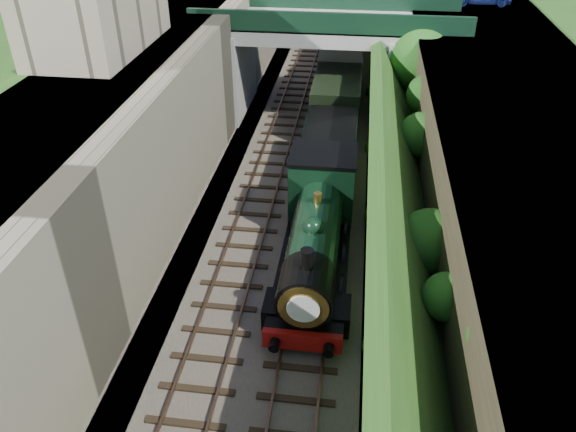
{
  "coord_description": "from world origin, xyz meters",
  "views": [
    {
      "loc": [
        2.47,
        -10.84,
        14.74
      ],
      "look_at": [
        0.0,
        8.0,
        2.33
      ],
      "focal_mm": 35.0,
      "sensor_mm": 36.0,
      "label": 1
    }
  ],
  "objects": [
    {
      "name": "ground",
      "position": [
        0.0,
        0.0,
        0.0
      ],
      "size": [
        160.0,
        160.0,
        0.0
      ],
      "primitive_type": "plane",
      "color": "#1E4714",
      "rests_on": "ground"
    },
    {
      "name": "trackbed",
      "position": [
        0.0,
        20.0,
        0.1
      ],
      "size": [
        10.0,
        90.0,
        0.2
      ],
      "primitive_type": "cube",
      "color": "#473F38",
      "rests_on": "ground"
    },
    {
      "name": "retaining_wall",
      "position": [
        -5.5,
        20.0,
        3.5
      ],
      "size": [
        1.0,
        90.0,
        7.0
      ],
      "primitive_type": "cube",
      "color": "#756B56",
      "rests_on": "ground"
    },
    {
      "name": "street_plateau_left",
      "position": [
        -9.0,
        20.0,
        3.5
      ],
      "size": [
        6.0,
        90.0,
        7.0
      ],
      "primitive_type": "cube",
      "color": "#262628",
      "rests_on": "ground"
    },
    {
      "name": "street_plateau_right",
      "position": [
        9.5,
        20.0,
        3.12
      ],
      "size": [
        8.0,
        90.0,
        6.25
      ],
      "primitive_type": "cube",
      "color": "#262628",
      "rests_on": "ground"
    },
    {
      "name": "embankment_slope",
      "position": [
        5.0,
        19.84,
        2.77
      ],
      "size": [
        4.13,
        90.0,
        6.36
      ],
      "color": "#1E4714",
      "rests_on": "ground"
    },
    {
      "name": "track_left",
      "position": [
        -2.0,
        20.0,
        0.25
      ],
      "size": [
        2.5,
        90.0,
        0.2
      ],
      "color": "black",
      "rests_on": "trackbed"
    },
    {
      "name": "track_right",
      "position": [
        1.2,
        20.0,
        0.25
      ],
      "size": [
        2.5,
        90.0,
        0.2
      ],
      "color": "black",
      "rests_on": "trackbed"
    },
    {
      "name": "road_bridge",
      "position": [
        0.94,
        24.0,
        4.08
      ],
      "size": [
        16.0,
        6.4,
        7.25
      ],
      "color": "gray",
      "rests_on": "ground"
    },
    {
      "name": "building_near",
      "position": [
        -9.5,
        14.0,
        9.0
      ],
      "size": [
        4.0,
        8.0,
        4.0
      ],
      "primitive_type": "cube",
      "color": "gray",
      "rests_on": "street_plateau_left"
    },
    {
      "name": "tree",
      "position": [
        5.91,
        21.39,
        4.65
      ],
      "size": [
        3.6,
        3.8,
        6.6
      ],
      "color": "black",
      "rests_on": "ground"
    },
    {
      "name": "locomotive",
      "position": [
        1.2,
        7.5,
        1.89
      ],
      "size": [
        3.1,
        10.23,
        3.83
      ],
      "color": "black",
      "rests_on": "trackbed"
    },
    {
      "name": "tender",
      "position": [
        1.2,
        14.86,
        1.62
      ],
      "size": [
        2.7,
        6.0,
        3.05
      ],
      "color": "black",
      "rests_on": "trackbed"
    },
    {
      "name": "coach_front",
      "position": [
        1.2,
        27.46,
        2.05
      ],
      "size": [
        2.9,
        18.0,
        3.7
      ],
      "color": "black",
      "rests_on": "trackbed"
    },
    {
      "name": "coach_middle",
      "position": [
        1.2,
        46.26,
        2.05
      ],
      "size": [
        2.9,
        18.0,
        3.7
      ],
      "color": "black",
      "rests_on": "trackbed"
    }
  ]
}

